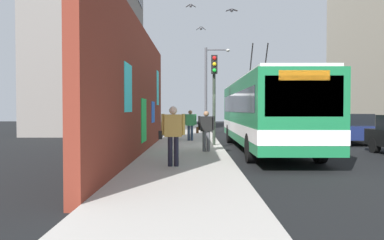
{
  "coord_description": "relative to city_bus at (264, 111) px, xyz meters",
  "views": [
    {
      "loc": [
        -17.26,
        1.23,
        1.78
      ],
      "look_at": [
        2.62,
        1.39,
        1.24
      ],
      "focal_mm": 34.33,
      "sensor_mm": 36.0,
      "label": 1
    }
  ],
  "objects": [
    {
      "name": "ground_plane",
      "position": [
        1.25,
        1.8,
        -1.74
      ],
      "size": [
        80.0,
        80.0,
        0.0
      ],
      "primitive_type": "plane",
      "color": "black"
    },
    {
      "name": "sidewalk_slab",
      "position": [
        1.25,
        3.4,
        -1.66
      ],
      "size": [
        48.0,
        3.2,
        0.15
      ],
      "primitive_type": "cube",
      "color": "#ADA8A0",
      "rests_on": "ground_plane"
    },
    {
      "name": "graffiti_wall",
      "position": [
        -2.31,
        5.15,
        0.73
      ],
      "size": [
        14.87,
        0.32,
        4.94
      ],
      "color": "maroon",
      "rests_on": "ground_plane"
    },
    {
      "name": "building_far_left",
      "position": [
        11.47,
        11.0,
        6.46
      ],
      "size": [
        8.01,
        7.11,
        16.39
      ],
      "color": "gray",
      "rests_on": "ground_plane"
    },
    {
      "name": "city_bus",
      "position": [
        0.0,
        0.0,
        0.0
      ],
      "size": [
        11.66,
        2.61,
        4.89
      ],
      "color": "#19723F",
      "rests_on": "ground_plane"
    },
    {
      "name": "parked_car_navy",
      "position": [
        3.95,
        -5.2,
        -0.9
      ],
      "size": [
        4.9,
        1.95,
        1.58
      ],
      "color": "navy",
      "rests_on": "ground_plane"
    },
    {
      "name": "pedestrian_at_curb",
      "position": [
        -1.61,
        2.6,
        -0.66
      ],
      "size": [
        0.22,
        0.72,
        1.59
      ],
      "color": "#595960",
      "rests_on": "sidewalk_slab"
    },
    {
      "name": "pedestrian_midblock",
      "position": [
        3.52,
        3.28,
        -0.64
      ],
      "size": [
        0.22,
        0.66,
        1.62
      ],
      "color": "#2D3F59",
      "rests_on": "sidewalk_slab"
    },
    {
      "name": "pedestrian_near_wall",
      "position": [
        -5.44,
        3.67,
        -0.56
      ],
      "size": [
        0.23,
        0.77,
        1.73
      ],
      "color": "#1E1E2D",
      "rests_on": "sidewalk_slab"
    },
    {
      "name": "traffic_light",
      "position": [
        0.86,
        2.15,
        1.21
      ],
      "size": [
        0.49,
        0.28,
        4.16
      ],
      "color": "#2D382D",
      "rests_on": "sidewalk_slab"
    },
    {
      "name": "street_lamp",
      "position": [
        10.34,
        2.03,
        1.94
      ],
      "size": [
        0.44,
        1.81,
        6.09
      ],
      "color": "#4C4C51",
      "rests_on": "sidewalk_slab"
    },
    {
      "name": "flying_pigeons",
      "position": [
        1.9,
        2.59,
        5.04
      ],
      "size": [
        5.82,
        2.49,
        1.18
      ],
      "color": "#47474C"
    }
  ]
}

